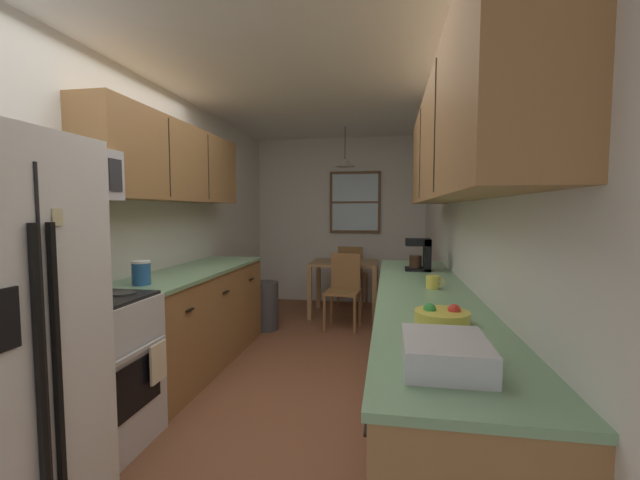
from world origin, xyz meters
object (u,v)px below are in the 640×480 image
storage_canister (141,273)px  fruit_bowl (442,316)px  dining_chair_far (352,272)px  dining_table (344,271)px  mug_by_coffeemaker (433,282)px  stove_range (89,373)px  table_serving_bowl (348,260)px  microwave_over_range (63,173)px  coffee_maker (421,254)px  dining_chair_near (344,287)px  trash_bin (266,306)px  dish_rack (445,353)px

storage_canister → fruit_bowl: size_ratio=0.68×
fruit_bowl → dining_chair_far: bearing=101.1°
fruit_bowl → dining_table: bearing=103.6°
mug_by_coffeemaker → fruit_bowl: fruit_bowl is taller
stove_range → table_serving_bowl: stove_range is taller
microwave_over_range → coffee_maker: microwave_over_range is taller
dining_table → storage_canister: storage_canister is taller
microwave_over_range → table_serving_bowl: size_ratio=2.85×
dining_table → microwave_over_range: bearing=-110.7°
coffee_maker → storage_canister: bearing=-152.9°
dining_chair_near → mug_by_coffeemaker: (0.83, -2.04, 0.44)m
table_serving_bowl → microwave_over_range: bearing=-111.9°
dining_chair_far → mug_by_coffeemaker: (0.84, -3.18, 0.44)m
trash_bin → coffee_maker: size_ratio=2.04×
dining_chair_far → table_serving_bowl: 0.68m
dish_rack → table_serving_bowl: size_ratio=1.68×
storage_canister → dish_rack: size_ratio=0.51×
storage_canister → dish_rack: bearing=-31.9°
coffee_maker → dining_chair_far: bearing=109.4°
trash_bin → dish_rack: dish_rack is taller
table_serving_bowl → fruit_bowl: bearing=-77.1°
microwave_over_range → table_serving_bowl: bearing=68.1°
coffee_maker → dish_rack: bearing=-92.4°
dish_rack → coffee_maker: bearing=87.6°
microwave_over_range → dining_chair_near: 3.29m
dining_chair_far → table_serving_bowl: dining_chair_far is taller
table_serving_bowl → mug_by_coffeemaker: bearing=-72.0°
trash_bin → fruit_bowl: 3.21m
coffee_maker → table_serving_bowl: 1.92m
stove_range → dish_rack: bearing=-18.9°
dining_chair_near → trash_bin: (-0.92, -0.26, -0.21)m
trash_bin → microwave_over_range: bearing=-99.2°
dining_table → table_serving_bowl: 0.17m
stove_range → dining_table: bearing=71.0°
dining_chair_near → table_serving_bowl: bearing=89.7°
stove_range → coffee_maker: coffee_maker is taller
dining_chair_near → dining_table: bearing=95.6°
storage_canister → coffee_maker: coffee_maker is taller
microwave_over_range → trash_bin: microwave_over_range is taller
trash_bin → mug_by_coffeemaker: bearing=-45.4°
trash_bin → coffee_maker: coffee_maker is taller
fruit_bowl → microwave_over_range: bearing=176.8°
dining_chair_far → storage_canister: storage_canister is taller
dining_chair_far → fruit_bowl: bearing=-78.9°
dining_table → fruit_bowl: size_ratio=3.51×
trash_bin → coffee_maker: bearing=-28.3°
dining_chair_near → dish_rack: (0.73, -3.45, 0.45)m
coffee_maker → dining_chair_near: bearing=124.4°
coffee_maker → mug_by_coffeemaker: 0.85m
storage_canister → dining_chair_near: bearing=61.4°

